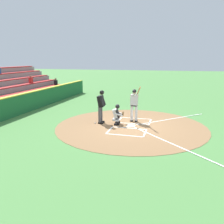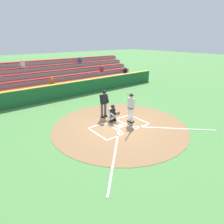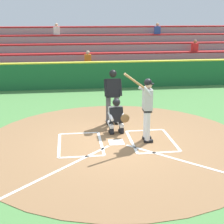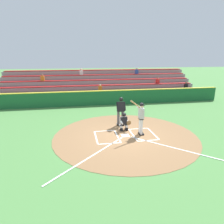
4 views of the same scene
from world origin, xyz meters
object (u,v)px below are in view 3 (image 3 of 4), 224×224
at_px(catcher, 117,115).
at_px(plate_umpire, 113,93).
at_px(batter, 147,105).
at_px(baseball, 106,120).

relative_size(catcher, plate_umpire, 0.61).
bearing_deg(batter, plate_umpire, -66.05).
relative_size(batter, plate_umpire, 1.14).
distance_m(batter, catcher, 1.22).
bearing_deg(baseball, catcher, 98.59).
height_order(batter, catcher, batter).
bearing_deg(batter, catcher, -46.19).
relative_size(batter, catcher, 1.88).
distance_m(batter, baseball, 2.47).
bearing_deg(baseball, batter, 115.15).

